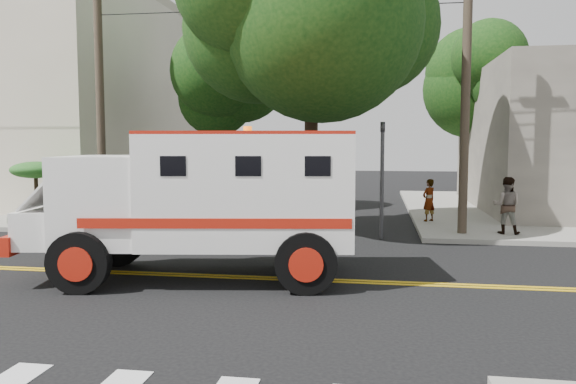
# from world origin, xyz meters

# --- Properties ---
(ground) EXTENTS (100.00, 100.00, 0.00)m
(ground) POSITION_xyz_m (0.00, 0.00, 0.00)
(ground) COLOR black
(ground) RESTS_ON ground
(sidewalk_nw) EXTENTS (17.00, 17.00, 0.15)m
(sidewalk_nw) POSITION_xyz_m (-13.50, 13.50, 0.07)
(sidewalk_nw) COLOR gray
(sidewalk_nw) RESTS_ON ground
(building_left) EXTENTS (16.00, 14.00, 10.00)m
(building_left) POSITION_xyz_m (-15.50, 15.00, 5.15)
(building_left) COLOR beige
(building_left) RESTS_ON sidewalk_nw
(utility_pole_left) EXTENTS (0.28, 0.28, 9.00)m
(utility_pole_left) POSITION_xyz_m (-5.60, 6.00, 4.50)
(utility_pole_left) COLOR #382D23
(utility_pole_left) RESTS_ON ground
(utility_pole_right) EXTENTS (0.28, 0.28, 9.00)m
(utility_pole_right) POSITION_xyz_m (6.30, 6.20, 4.50)
(utility_pole_right) COLOR #382D23
(utility_pole_right) RESTS_ON ground
(tree_main) EXTENTS (6.08, 5.70, 9.85)m
(tree_main) POSITION_xyz_m (1.94, 6.21, 7.20)
(tree_main) COLOR black
(tree_main) RESTS_ON ground
(tree_left) EXTENTS (4.48, 4.20, 7.70)m
(tree_left) POSITION_xyz_m (-2.68, 11.79, 5.73)
(tree_left) COLOR black
(tree_left) RESTS_ON ground
(tree_right) EXTENTS (4.80, 4.50, 8.20)m
(tree_right) POSITION_xyz_m (8.84, 15.77, 6.09)
(tree_right) COLOR black
(tree_right) RESTS_ON ground
(traffic_signal) EXTENTS (0.15, 0.18, 3.60)m
(traffic_signal) POSITION_xyz_m (3.80, 5.60, 2.23)
(traffic_signal) COLOR #3F3F42
(traffic_signal) RESTS_ON ground
(accessibility_sign) EXTENTS (0.45, 0.10, 2.02)m
(accessibility_sign) POSITION_xyz_m (-6.20, 6.17, 1.37)
(accessibility_sign) COLOR #3F3F42
(accessibility_sign) RESTS_ON ground
(palm_planter) EXTENTS (3.52, 2.63, 2.36)m
(palm_planter) POSITION_xyz_m (-7.44, 6.62, 1.65)
(palm_planter) COLOR #1E3314
(palm_planter) RESTS_ON sidewalk_nw
(armored_truck) EXTENTS (7.29, 3.65, 3.18)m
(armored_truck) POSITION_xyz_m (0.01, -0.19, 1.81)
(armored_truck) COLOR white
(armored_truck) RESTS_ON ground
(pedestrian_a) EXTENTS (0.66, 0.64, 1.52)m
(pedestrian_a) POSITION_xyz_m (5.50, 8.78, 0.91)
(pedestrian_a) COLOR gray
(pedestrian_a) RESTS_ON sidewalk_ne
(pedestrian_b) EXTENTS (1.00, 0.86, 1.76)m
(pedestrian_b) POSITION_xyz_m (7.62, 6.28, 1.03)
(pedestrian_b) COLOR gray
(pedestrian_b) RESTS_ON sidewalk_ne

